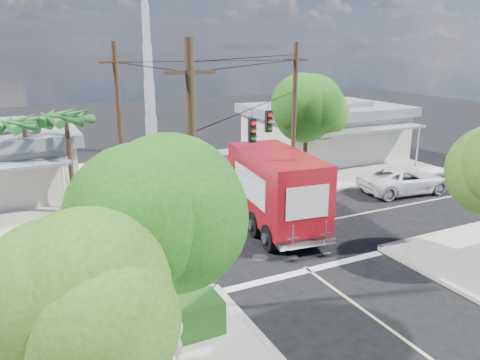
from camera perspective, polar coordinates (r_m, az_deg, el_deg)
ground at (r=22.83m, az=2.24°, el=-6.56°), size 120.00×120.00×0.00m
sidewalk_ne at (r=37.14m, az=9.04°, el=2.25°), size 14.12×14.12×0.14m
sidewalk_nw at (r=30.65m, az=-26.54°, el=-2.21°), size 14.12×14.12×0.14m
road_markings at (r=21.65m, az=4.11°, el=-7.87°), size 32.00×32.00×0.01m
building_ne at (r=38.49m, az=10.24°, el=6.09°), size 11.80×10.20×4.50m
radio_tower at (r=40.06m, az=-11.02°, el=11.23°), size 0.80×0.80×17.00m
tree_sw_front at (r=12.22m, az=-9.70°, el=-5.39°), size 3.88×3.78×6.03m
tree_sw_back at (r=9.77m, az=-19.71°, el=-14.74°), size 3.56×3.42×5.41m
tree_ne_front at (r=30.89m, az=8.20°, el=8.40°), size 4.21×4.14×6.66m
tree_ne_back at (r=34.24m, az=9.72°, el=8.08°), size 3.77×3.66×5.82m
palm_nw_front at (r=26.40m, az=-20.46°, el=6.91°), size 3.01×3.08×5.59m
palm_nw_back at (r=27.81m, az=-24.84°, el=6.08°), size 3.01×3.08×5.19m
utility_poles at (r=22.22m, az=-3.23°, el=5.39°), size 12.00×10.68×9.00m
picket_fence at (r=15.39m, az=-14.23°, el=-16.14°), size 5.94×0.06×1.00m
hedge_sw at (r=14.69m, az=-14.32°, el=-17.80°), size 6.20×1.20×1.10m
vending_boxes at (r=30.84m, az=7.40°, el=0.69°), size 1.90×0.50×1.10m
delivery_truck at (r=23.46m, az=3.62°, el=-0.85°), size 3.76×9.19×3.87m
parked_car at (r=30.62m, az=19.41°, el=0.00°), size 6.03×3.28×1.60m
pedestrian at (r=13.54m, az=-8.15°, el=-18.61°), size 0.81×0.67×1.89m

